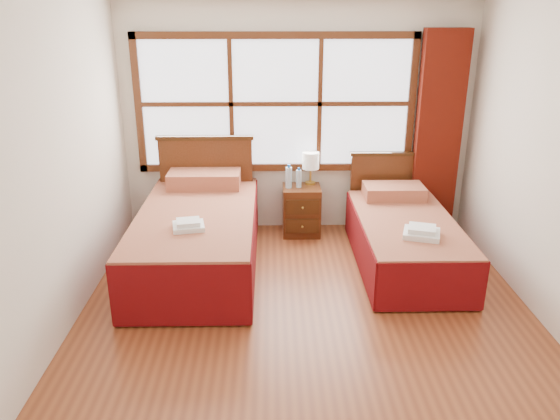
{
  "coord_description": "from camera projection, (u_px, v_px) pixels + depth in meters",
  "views": [
    {
      "loc": [
        -0.31,
        -3.97,
        2.56
      ],
      "look_at": [
        -0.23,
        0.7,
        0.79
      ],
      "focal_mm": 35.0,
      "sensor_mm": 36.0,
      "label": 1
    }
  ],
  "objects": [
    {
      "name": "floor",
      "position": [
        308.0,
        326.0,
        4.62
      ],
      "size": [
        4.5,
        4.5,
        0.0
      ],
      "primitive_type": "plane",
      "color": "brown",
      "rests_on": "ground"
    },
    {
      "name": "wall_back",
      "position": [
        297.0,
        121.0,
        6.27
      ],
      "size": [
        4.0,
        0.0,
        4.0
      ],
      "primitive_type": "plane",
      "rotation": [
        1.57,
        0.0,
        0.0
      ],
      "color": "silver",
      "rests_on": "floor"
    },
    {
      "name": "wall_left",
      "position": [
        48.0,
        181.0,
        4.13
      ],
      "size": [
        0.0,
        4.5,
        4.5
      ],
      "primitive_type": "plane",
      "rotation": [
        1.57,
        0.0,
        1.57
      ],
      "color": "silver",
      "rests_on": "floor"
    },
    {
      "name": "window",
      "position": [
        275.0,
        104.0,
        6.16
      ],
      "size": [
        3.16,
        0.06,
        1.56
      ],
      "color": "white",
      "rests_on": "wall_back"
    },
    {
      "name": "curtain",
      "position": [
        438.0,
        134.0,
        6.21
      ],
      "size": [
        0.5,
        0.16,
        2.3
      ],
      "primitive_type": "cube",
      "color": "#581308",
      "rests_on": "wall_back"
    },
    {
      "name": "bed_left",
      "position": [
        198.0,
        233.0,
        5.6
      ],
      "size": [
        1.18,
        2.29,
        1.15
      ],
      "color": "#381E0B",
      "rests_on": "floor"
    },
    {
      "name": "bed_right",
      "position": [
        404.0,
        237.0,
        5.66
      ],
      "size": [
        0.98,
        2.0,
        0.95
      ],
      "color": "#381E0B",
      "rests_on": "floor"
    },
    {
      "name": "nightstand",
      "position": [
        301.0,
        211.0,
        6.39
      ],
      "size": [
        0.43,
        0.43,
        0.58
      ],
      "color": "#4D2510",
      "rests_on": "floor"
    },
    {
      "name": "towels_left",
      "position": [
        188.0,
        225.0,
        5.02
      ],
      "size": [
        0.32,
        0.3,
        0.08
      ],
      "rotation": [
        0.0,
        0.0,
        0.19
      ],
      "color": "white",
      "rests_on": "bed_left"
    },
    {
      "name": "towels_right",
      "position": [
        422.0,
        232.0,
        5.12
      ],
      "size": [
        0.4,
        0.37,
        0.1
      ],
      "rotation": [
        0.0,
        0.0,
        -0.3
      ],
      "color": "white",
      "rests_on": "bed_right"
    },
    {
      "name": "lamp",
      "position": [
        311.0,
        162.0,
        6.31
      ],
      "size": [
        0.2,
        0.2,
        0.38
      ],
      "color": "gold",
      "rests_on": "nightstand"
    },
    {
      "name": "bottle_near",
      "position": [
        289.0,
        177.0,
        6.23
      ],
      "size": [
        0.07,
        0.07,
        0.27
      ],
      "color": "silver",
      "rests_on": "nightstand"
    },
    {
      "name": "bottle_far",
      "position": [
        299.0,
        178.0,
        6.25
      ],
      "size": [
        0.06,
        0.06,
        0.23
      ],
      "color": "silver",
      "rests_on": "nightstand"
    }
  ]
}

